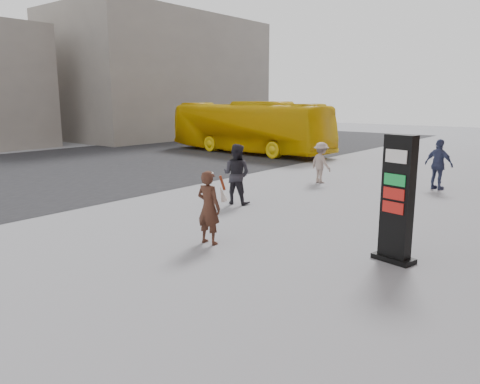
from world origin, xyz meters
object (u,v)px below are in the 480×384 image
Objects in this scene: woman at (209,206)px; pedestrian_b at (321,163)px; info_pylon at (397,200)px; bus at (248,127)px; pedestrian_a at (236,174)px; pedestrian_c at (439,165)px.

pedestrian_b is at bearing -80.62° from woman.
bus reaches higher than info_pylon.
info_pylon is 1.62× the size of pedestrian_b.
pedestrian_a is (8.25, -11.31, -0.60)m from bus.
bus reaches higher than pedestrian_c.
pedestrian_c is (4.24, 6.32, -0.02)m from pedestrian_a.
pedestrian_b is at bearing 140.98° from info_pylon.
bus is 6.97× the size of pedestrian_b.
info_pylon is 4.03m from woman.
bus is at bearing -6.19° from pedestrian_c.
bus is at bearing -58.09° from woman.
pedestrian_a reaches higher than pedestrian_c.
pedestrian_c is (3.98, 1.42, 0.12)m from pedestrian_b.
pedestrian_a is 7.62m from pedestrian_c.
info_pylon is 1.41× the size of pedestrian_c.
woman is 18.15m from bus.
pedestrian_a is at bearing -139.02° from bus.
bus reaches higher than pedestrian_a.
pedestrian_a is at bearing -62.40° from woman.
info_pylon is 8.98m from pedestrian_b.
pedestrian_a is (-5.84, 2.12, -0.34)m from info_pylon.
bus is at bearing -66.26° from pedestrian_a.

